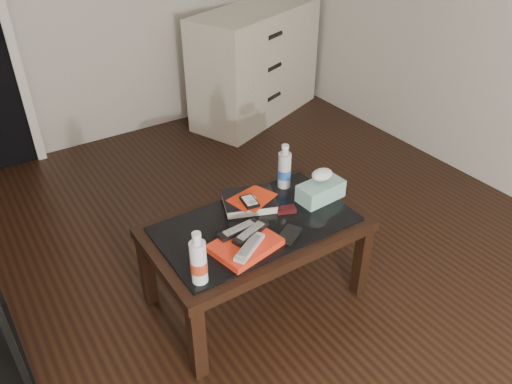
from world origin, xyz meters
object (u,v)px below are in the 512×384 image
(water_bottle_left, at_px, (198,257))
(water_bottle_right, at_px, (285,166))
(dresser, at_px, (256,64))
(tissue_box, at_px, (321,191))
(textbook, at_px, (249,201))
(coffee_table, at_px, (256,234))

(water_bottle_left, distance_m, water_bottle_right, 0.79)
(dresser, bearing_deg, tissue_box, -135.90)
(dresser, xyz_separation_m, textbook, (-1.16, -1.72, 0.03))
(water_bottle_left, bearing_deg, tissue_box, 13.72)
(coffee_table, height_order, water_bottle_right, water_bottle_right)
(textbook, bearing_deg, dresser, 77.15)
(dresser, xyz_separation_m, tissue_box, (-0.84, -1.87, 0.06))
(textbook, bearing_deg, water_bottle_left, -121.94)
(coffee_table, height_order, textbook, textbook)
(textbook, distance_m, water_bottle_right, 0.26)
(dresser, distance_m, textbook, 2.08)
(water_bottle_left, relative_size, water_bottle_right, 1.00)
(water_bottle_left, bearing_deg, dresser, 51.90)
(coffee_table, relative_size, textbook, 4.00)
(coffee_table, height_order, water_bottle_left, water_bottle_left)
(coffee_table, distance_m, dresser, 2.22)
(coffee_table, height_order, tissue_box, tissue_box)
(coffee_table, bearing_deg, textbook, 69.02)
(tissue_box, bearing_deg, dresser, 62.14)
(dresser, bearing_deg, coffee_table, -144.90)
(water_bottle_left, xyz_separation_m, water_bottle_right, (0.69, 0.38, 0.00))
(coffee_table, distance_m, tissue_box, 0.39)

